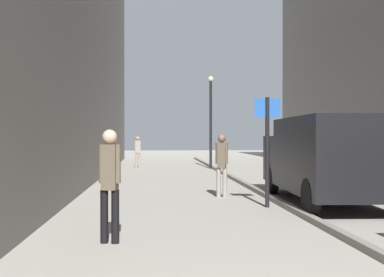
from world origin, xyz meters
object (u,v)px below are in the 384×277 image
pedestrian_mid_block (110,178)px  pedestrian_far_crossing (138,150)px  pedestrian_main_foreground (222,161)px  street_sign_post (267,142)px  delivery_van (326,157)px  lamp_post (211,116)px

pedestrian_mid_block → pedestrian_far_crossing: pedestrian_mid_block is taller
pedestrian_main_foreground → street_sign_post: size_ratio=0.67×
pedestrian_main_foreground → pedestrian_far_crossing: 12.30m
pedestrian_far_crossing → delivery_van: (5.14, -13.30, 0.20)m
delivery_van → lamp_post: size_ratio=1.18×
pedestrian_far_crossing → delivery_van: size_ratio=0.30×
delivery_van → street_sign_post: (-1.65, -0.58, 0.38)m
pedestrian_mid_block → delivery_van: size_ratio=0.32×
pedestrian_main_foreground → delivery_van: delivery_van is taller
pedestrian_far_crossing → lamp_post: size_ratio=0.35×
pedestrian_main_foreground → street_sign_post: street_sign_post is taller
street_sign_post → lamp_post: lamp_post is taller
pedestrian_main_foreground → lamp_post: 11.35m
pedestrian_main_foreground → pedestrian_far_crossing: bearing=120.4°
pedestrian_far_crossing → street_sign_post: (3.49, -13.87, 0.58)m
pedestrian_mid_block → lamp_post: (3.65, 16.46, 1.69)m
pedestrian_mid_block → delivery_van: 6.41m
lamp_post → pedestrian_mid_block: bearing=-102.5°
pedestrian_mid_block → pedestrian_far_crossing: (-0.13, 17.29, -0.07)m
pedestrian_far_crossing → street_sign_post: street_sign_post is taller
delivery_van → street_sign_post: street_sign_post is taller
pedestrian_mid_block → street_sign_post: bearing=57.9°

